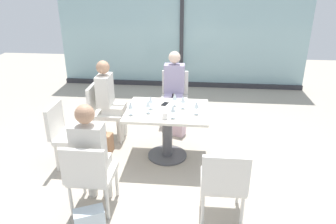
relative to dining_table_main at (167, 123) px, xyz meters
name	(u,v)px	position (x,y,z in m)	size (l,w,h in m)	color
ground_plane	(167,156)	(0.00, 0.00, -0.53)	(12.00, 12.00, 0.00)	#A89E8E
window_wall_backdrop	(182,33)	(0.00, 3.20, 0.68)	(5.50, 0.10, 2.70)	#92B7BC
dining_table_main	(167,123)	(0.00, 0.00, 0.00)	(1.11, 0.88, 0.73)	silver
chair_near_window	(174,94)	(0.00, 1.25, -0.03)	(0.46, 0.51, 0.87)	silver
chair_front_left	(90,173)	(-0.70, -1.25, -0.03)	(0.46, 0.50, 0.87)	silver
chair_far_left	(103,108)	(-1.06, 0.50, -0.03)	(0.50, 0.46, 0.87)	silver
chair_front_right	(224,181)	(0.70, -1.25, -0.03)	(0.46, 0.50, 0.87)	silver
chair_side_end	(67,131)	(-1.31, -0.33, -0.03)	(0.50, 0.46, 0.87)	silver
person_near_window	(174,85)	(0.00, 1.15, 0.17)	(0.34, 0.39, 1.26)	#9E93B7
person_front_left	(91,151)	(-0.70, -1.15, 0.17)	(0.34, 0.39, 1.26)	silver
person_far_left	(109,96)	(-0.95, 0.50, 0.17)	(0.39, 0.34, 1.26)	silver
wine_glass_0	(151,100)	(-0.23, 0.00, 0.33)	(0.07, 0.07, 0.18)	silver
wine_glass_1	(173,109)	(0.10, -0.27, 0.33)	(0.07, 0.07, 0.18)	silver
wine_glass_2	(197,105)	(0.40, -0.12, 0.33)	(0.07, 0.07, 0.18)	silver
wine_glass_3	(148,104)	(-0.24, -0.14, 0.33)	(0.07, 0.07, 0.18)	silver
wine_glass_4	(175,97)	(0.09, 0.14, 0.33)	(0.07, 0.07, 0.18)	silver
wine_glass_5	(131,105)	(-0.46, -0.22, 0.33)	(0.07, 0.07, 0.18)	silver
wine_glass_6	(183,99)	(0.21, 0.06, 0.33)	(0.07, 0.07, 0.18)	silver
coffee_cup	(165,115)	(0.00, -0.30, 0.24)	(0.08, 0.08, 0.09)	white
cell_phone_on_table	(165,104)	(-0.05, 0.19, 0.20)	(0.07, 0.14, 0.01)	black
handbag_0	(176,126)	(0.07, 0.70, -0.39)	(0.30, 0.16, 0.28)	beige
handbag_1	(90,222)	(-0.63, -1.58, -0.39)	(0.30, 0.16, 0.28)	silver
handbag_2	(102,142)	(-0.97, 0.06, -0.39)	(0.30, 0.16, 0.28)	#A3704C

